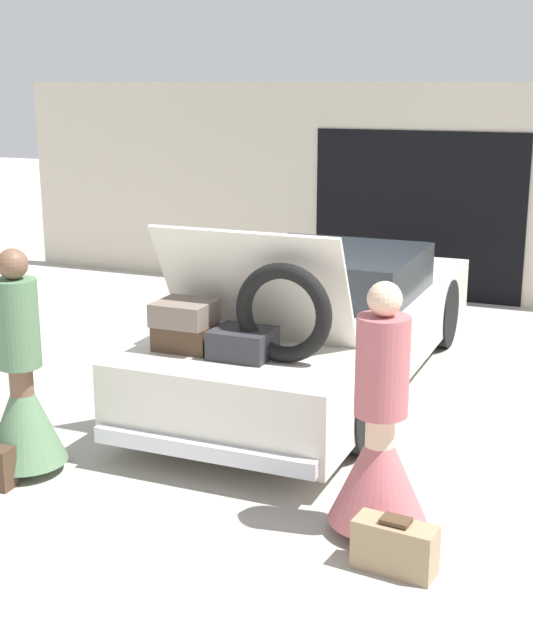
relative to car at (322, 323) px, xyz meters
The scene contains 6 objects.
ground_plane 0.58m from the car, 89.60° to the left, with size 40.00×40.00×0.00m, color #ADA89E.
garage_wall_back 3.89m from the car, 90.00° to the left, with size 12.00×0.14×2.80m.
car is the anchor object (origin of this frame).
person_left 3.12m from the car, 115.18° to the right, with size 0.60×0.60×1.68m.
person_right 3.01m from the car, 63.85° to the right, with size 0.64×0.64×1.65m.
suitcase_beside_right_person 3.53m from the car, 63.59° to the right, with size 0.51×0.25×0.34m.
Camera 1 is at (2.69, -7.80, 2.81)m, focal length 50.00 mm.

